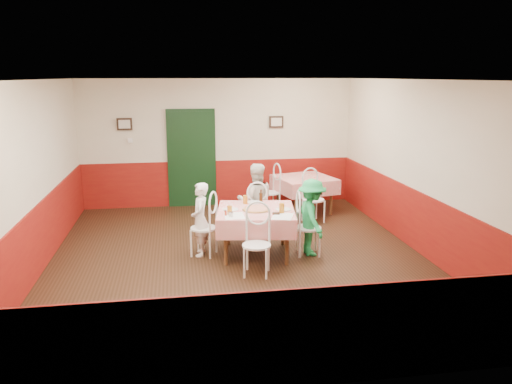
{
  "coord_description": "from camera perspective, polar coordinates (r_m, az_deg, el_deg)",
  "views": [
    {
      "loc": [
        -0.93,
        -7.52,
        2.86
      ],
      "look_at": [
        0.3,
        0.11,
        1.05
      ],
      "focal_mm": 35.0,
      "sensor_mm": 36.0,
      "label": 1
    }
  ],
  "objects": [
    {
      "name": "wainscot_right",
      "position": [
        8.81,
        17.66,
        -3.01
      ],
      "size": [
        0.03,
        7.0,
        1.0
      ],
      "primitive_type": "cube",
      "color": "maroon",
      "rests_on": "ground"
    },
    {
      "name": "plate_left",
      "position": [
        8.0,
        -2.89,
        -2.0
      ],
      "size": [
        0.28,
        0.28,
        0.01
      ],
      "primitive_type": "cylinder",
      "rotation": [
        0.0,
        0.0,
        -0.15
      ],
      "color": "white",
      "rests_on": "main_table"
    },
    {
      "name": "menu_right",
      "position": [
        7.64,
        3.06,
        -2.79
      ],
      "size": [
        0.42,
        0.48,
        0.0
      ],
      "primitive_type": "cube",
      "rotation": [
        0.0,
        0.0,
        -0.36
      ],
      "color": "white",
      "rests_on": "main_table"
    },
    {
      "name": "glass_c",
      "position": [
        8.36,
        -1.23,
        -0.88
      ],
      "size": [
        0.09,
        0.09,
        0.14
      ],
      "primitive_type": "cylinder",
      "rotation": [
        0.0,
        0.0,
        -0.15
      ],
      "color": "#BF7219",
      "rests_on": "main_table"
    },
    {
      "name": "back_wall",
      "position": [
        11.16,
        -4.32,
        5.62
      ],
      "size": [
        6.0,
        0.1,
        2.8
      ],
      "primitive_type": "cube",
      "color": "beige",
      "rests_on": "ground"
    },
    {
      "name": "chair_near",
      "position": [
        7.29,
        0.07,
        -6.13
      ],
      "size": [
        0.52,
        0.52,
        0.9
      ],
      "primitive_type": null,
      "rotation": [
        0.0,
        0.0,
        -0.28
      ],
      "color": "white",
      "rests_on": "ground"
    },
    {
      "name": "ceiling",
      "position": [
        7.58,
        -2.16,
        12.71
      ],
      "size": [
        7.0,
        7.0,
        0.0
      ],
      "primitive_type": "plane",
      "color": "white",
      "rests_on": "back_wall"
    },
    {
      "name": "right_wall",
      "position": [
        8.62,
        18.17,
        2.76
      ],
      "size": [
        0.1,
        7.0,
        2.8
      ],
      "primitive_type": "cube",
      "color": "beige",
      "rests_on": "ground"
    },
    {
      "name": "shaker_b",
      "position": [
        7.58,
        -2.77,
        -2.57
      ],
      "size": [
        0.04,
        0.04,
        0.09
      ],
      "primitive_type": "cylinder",
      "rotation": [
        0.0,
        0.0,
        -0.15
      ],
      "color": "silver",
      "rests_on": "main_table"
    },
    {
      "name": "diner_far",
      "position": [
        8.9,
        -0.06,
        -1.02
      ],
      "size": [
        0.67,
        0.53,
        1.35
      ],
      "primitive_type": "imported",
      "rotation": [
        0.0,
        0.0,
        3.11
      ],
      "color": "gray",
      "rests_on": "ground"
    },
    {
      "name": "chair_right",
      "position": [
        8.15,
        6.0,
        -4.1
      ],
      "size": [
        0.46,
        0.46,
        0.9
      ],
      "primitive_type": null,
      "rotation": [
        0.0,
        0.0,
        1.47
      ],
      "color": "white",
      "rests_on": "ground"
    },
    {
      "name": "beer_bottle",
      "position": [
        8.39,
        0.57,
        -0.58
      ],
      "size": [
        0.07,
        0.07,
        0.21
      ],
      "primitive_type": "cylinder",
      "rotation": [
        0.0,
        0.0,
        -0.15
      ],
      "color": "#381C0A",
      "rests_on": "main_table"
    },
    {
      "name": "shaker_a",
      "position": [
        7.59,
        -3.02,
        -2.55
      ],
      "size": [
        0.04,
        0.04,
        0.09
      ],
      "primitive_type": "cylinder",
      "rotation": [
        0.0,
        0.0,
        -0.15
      ],
      "color": "silver",
      "rests_on": "main_table"
    },
    {
      "name": "left_wall",
      "position": [
        7.94,
        -24.1,
        1.42
      ],
      "size": [
        0.1,
        7.0,
        2.8
      ],
      "primitive_type": "cube",
      "color": "beige",
      "rests_on": "ground"
    },
    {
      "name": "door",
      "position": [
        11.13,
        -7.36,
        3.71
      ],
      "size": [
        0.96,
        0.06,
        2.1
      ],
      "primitive_type": "cube",
      "color": "black",
      "rests_on": "ground"
    },
    {
      "name": "plate_far",
      "position": [
        8.43,
        -0.16,
        -1.19
      ],
      "size": [
        0.28,
        0.28,
        0.01
      ],
      "primitive_type": "cylinder",
      "rotation": [
        0.0,
        0.0,
        -0.15
      ],
      "color": "white",
      "rests_on": "main_table"
    },
    {
      "name": "chair_far",
      "position": [
        8.91,
        -0.05,
        -2.51
      ],
      "size": [
        0.43,
        0.43,
        0.9
      ],
      "primitive_type": null,
      "rotation": [
        0.0,
        0.0,
        3.16
      ],
      "color": "white",
      "rests_on": "ground"
    },
    {
      "name": "wainscot_back",
      "position": [
        11.3,
        -4.24,
        1.08
      ],
      "size": [
        6.0,
        0.03,
        1.0
      ],
      "primitive_type": "cube",
      "color": "maroon",
      "rests_on": "ground"
    },
    {
      "name": "picture_left",
      "position": [
        11.07,
        -14.8,
        7.51
      ],
      "size": [
        0.32,
        0.03,
        0.26
      ],
      "primitive_type": "cube",
      "color": "black",
      "rests_on": "back_wall"
    },
    {
      "name": "floor",
      "position": [
        8.1,
        -1.99,
        -7.5
      ],
      "size": [
        7.0,
        7.0,
        0.0
      ],
      "primitive_type": "plane",
      "color": "black",
      "rests_on": "ground"
    },
    {
      "name": "chair_second_a",
      "position": [
        10.51,
        1.56,
        -0.08
      ],
      "size": [
        0.51,
        0.51,
        0.9
      ],
      "primitive_type": null,
      "rotation": [
        0.0,
        0.0,
        -1.34
      ],
      "color": "white",
      "rests_on": "ground"
    },
    {
      "name": "chair_left",
      "position": [
        8.13,
        -6.01,
        -4.13
      ],
      "size": [
        0.55,
        0.55,
        0.9
      ],
      "primitive_type": null,
      "rotation": [
        0.0,
        0.0,
        -1.98
      ],
      "color": "white",
      "rests_on": "ground"
    },
    {
      "name": "wainscot_front",
      "position": [
        4.77,
        3.49,
        -16.51
      ],
      "size": [
        6.0,
        0.03,
        1.0
      ],
      "primitive_type": "cube",
      "color": "maroon",
      "rests_on": "ground"
    },
    {
      "name": "second_table",
      "position": [
        10.69,
        5.51,
        -0.32
      ],
      "size": [
        1.35,
        1.35,
        0.77
      ],
      "primitive_type": "cube",
      "rotation": [
        0.0,
        0.0,
        0.23
      ],
      "color": "red",
      "rests_on": "ground"
    },
    {
      "name": "glass_a",
      "position": [
        7.73,
        -3.03,
        -2.08
      ],
      "size": [
        0.08,
        0.08,
        0.14
      ],
      "primitive_type": "cylinder",
      "rotation": [
        0.0,
        0.0,
        -0.15
      ],
      "color": "#BF7219",
      "rests_on": "main_table"
    },
    {
      "name": "picture_right",
      "position": [
        11.24,
        2.34,
        8.01
      ],
      "size": [
        0.32,
        0.03,
        0.26
      ],
      "primitive_type": "cube",
      "color": "black",
      "rests_on": "back_wall"
    },
    {
      "name": "wallet",
      "position": [
        7.76,
        2.3,
        -2.46
      ],
      "size": [
        0.12,
        0.11,
        0.02
      ],
      "primitive_type": "cube",
      "rotation": [
        0.0,
        0.0,
        -0.15
      ],
      "color": "black",
      "rests_on": "main_table"
    },
    {
      "name": "menu_left",
      "position": [
        7.66,
        -2.49,
        -2.74
      ],
      "size": [
        0.3,
        0.4,
        0.0
      ],
      "primitive_type": "cube",
      "rotation": [
        0.0,
        0.0,
        -0.01
      ],
      "color": "white",
      "rests_on": "main_table"
    },
    {
      "name": "glass_b",
      "position": [
        7.81,
        2.96,
        -1.85
      ],
      "size": [
        0.1,
        0.1,
        0.15
      ],
      "primitive_type": "cylinder",
      "rotation": [
        0.0,
        0.0,
        -0.15
      ],
      "color": "#BF7219",
      "rests_on": "main_table"
    },
    {
      "name": "front_wall",
      "position": [
        4.38,
        3.69,
        -6.32
      ],
      "size": [
        6.0,
        0.1,
        2.8
      ],
      "primitive_type": "cube",
      "color": "beige",
      "rests_on": "ground"
    },
    {
      "name": "diner_right",
      "position": [
        8.11,
        6.38,
        -2.9
      ],
      "size": [
        0.5,
        0.83,
        1.25
      ],
      "primitive_type": "imported",
      "rotation": [
        0.0,
        0.0,
        1.61
      ],
      "color": "gray",
      "rests_on": "ground"
    },
    {
      "name": "diner_left",
      "position": [
        8.1,
        -6.39,
        -3.12
      ],
      "size": [
        0.33,
        0.46,
        1.2
      ],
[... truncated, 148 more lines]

